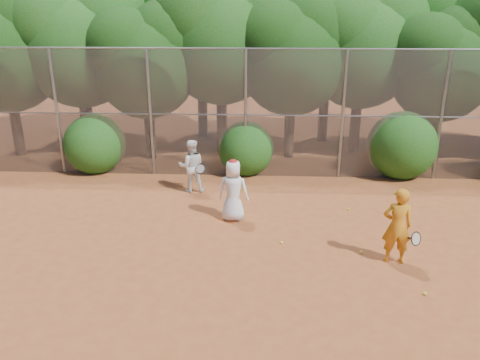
{
  "coord_description": "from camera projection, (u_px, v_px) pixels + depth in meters",
  "views": [
    {
      "loc": [
        -0.46,
        -8.38,
        5.02
      ],
      "look_at": [
        -1.0,
        2.5,
        1.1
      ],
      "focal_mm": 35.0,
      "sensor_mm": 36.0,
      "label": 1
    }
  ],
  "objects": [
    {
      "name": "ground",
      "position": [
        283.0,
        273.0,
        9.56
      ],
      "size": [
        80.0,
        80.0,
        0.0
      ],
      "primitive_type": "plane",
      "color": "brown",
      "rests_on": "ground"
    },
    {
      "name": "fence_back",
      "position": [
        274.0,
        114.0,
        14.5
      ],
      "size": [
        20.05,
        0.09,
        4.03
      ],
      "color": "gray",
      "rests_on": "ground"
    },
    {
      "name": "tree_0",
      "position": [
        5.0,
        45.0,
        16.22
      ],
      "size": [
        4.38,
        3.81,
        6.0
      ],
      "color": "black",
      "rests_on": "ground"
    },
    {
      "name": "tree_1",
      "position": [
        81.0,
        38.0,
        16.5
      ],
      "size": [
        4.64,
        4.03,
        6.35
      ],
      "color": "black",
      "rests_on": "ground"
    },
    {
      "name": "tree_2",
      "position": [
        147.0,
        57.0,
        15.91
      ],
      "size": [
        3.99,
        3.47,
        5.47
      ],
      "color": "black",
      "rests_on": "ground"
    },
    {
      "name": "tree_3",
      "position": [
        222.0,
        31.0,
        16.47
      ],
      "size": [
        4.89,
        4.26,
        6.7
      ],
      "color": "black",
      "rests_on": "ground"
    },
    {
      "name": "tree_4",
      "position": [
        294.0,
        51.0,
        16.0
      ],
      "size": [
        4.19,
        3.64,
        5.73
      ],
      "color": "black",
      "rests_on": "ground"
    },
    {
      "name": "tree_5",
      "position": [
        364.0,
        41.0,
        16.53
      ],
      "size": [
        4.51,
        3.92,
        6.17
      ],
      "color": "black",
      "rests_on": "ground"
    },
    {
      "name": "tree_6",
      "position": [
        443.0,
        61.0,
        15.67
      ],
      "size": [
        3.86,
        3.36,
        5.29
      ],
      "color": "black",
      "rests_on": "ground"
    },
    {
      "name": "tree_9",
      "position": [
        77.0,
        30.0,
        18.65
      ],
      "size": [
        4.83,
        4.2,
        6.62
      ],
      "color": "black",
      "rests_on": "ground"
    },
    {
      "name": "tree_10",
      "position": [
        202.0,
        23.0,
        18.5
      ],
      "size": [
        5.15,
        4.48,
        7.06
      ],
      "color": "black",
      "rests_on": "ground"
    },
    {
      "name": "tree_11",
      "position": [
        330.0,
        36.0,
        18.05
      ],
      "size": [
        4.64,
        4.03,
        6.35
      ],
      "color": "black",
      "rests_on": "ground"
    },
    {
      "name": "tree_12",
      "position": [
        444.0,
        26.0,
        18.28
      ],
      "size": [
        5.02,
        4.37,
        6.88
      ],
      "color": "black",
      "rests_on": "ground"
    },
    {
      "name": "bush_0",
      "position": [
        95.0,
        141.0,
        15.42
      ],
      "size": [
        2.0,
        2.0,
        2.0
      ],
      "primitive_type": "sphere",
      "color": "#184912",
      "rests_on": "ground"
    },
    {
      "name": "bush_1",
      "position": [
        246.0,
        146.0,
        15.22
      ],
      "size": [
        1.8,
        1.8,
        1.8
      ],
      "primitive_type": "sphere",
      "color": "#184912",
      "rests_on": "ground"
    },
    {
      "name": "bush_2",
      "position": [
        402.0,
        142.0,
        14.91
      ],
      "size": [
        2.2,
        2.2,
        2.2
      ],
      "primitive_type": "sphere",
      "color": "#184912",
      "rests_on": "ground"
    },
    {
      "name": "player_yellow",
      "position": [
        397.0,
        226.0,
        9.7
      ],
      "size": [
        0.82,
        0.54,
        1.67
      ],
      "rotation": [
        0.0,
        0.0,
        3.11
      ],
      "color": "orange",
      "rests_on": "ground"
    },
    {
      "name": "player_teen",
      "position": [
        233.0,
        190.0,
        11.74
      ],
      "size": [
        0.84,
        0.61,
        1.61
      ],
      "rotation": [
        0.0,
        0.0,
        2.99
      ],
      "color": "white",
      "rests_on": "ground"
    },
    {
      "name": "player_white",
      "position": [
        191.0,
        166.0,
        13.65
      ],
      "size": [
        0.9,
        0.79,
        1.57
      ],
      "rotation": [
        0.0,
        0.0,
        3.31
      ],
      "color": "white",
      "rests_on": "ground"
    },
    {
      "name": "ball_0",
      "position": [
        361.0,
        252.0,
        10.3
      ],
      "size": [
        0.07,
        0.07,
        0.07
      ],
      "primitive_type": "sphere",
      "color": "yellow",
      "rests_on": "ground"
    },
    {
      "name": "ball_1",
      "position": [
        349.0,
        209.0,
        12.55
      ],
      "size": [
        0.07,
        0.07,
        0.07
      ],
      "primitive_type": "sphere",
      "color": "yellow",
      "rests_on": "ground"
    },
    {
      "name": "ball_2",
      "position": [
        425.0,
        294.0,
        8.79
      ],
      "size": [
        0.07,
        0.07,
        0.07
      ],
      "primitive_type": "sphere",
      "color": "yellow",
      "rests_on": "ground"
    },
    {
      "name": "ball_3",
      "position": [
        407.0,
        235.0,
        11.08
      ],
      "size": [
        0.07,
        0.07,
        0.07
      ],
      "primitive_type": "sphere",
      "color": "yellow",
      "rests_on": "ground"
    },
    {
      "name": "ball_4",
      "position": [
        282.0,
        243.0,
        10.73
      ],
      "size": [
        0.07,
        0.07,
        0.07
      ],
      "primitive_type": "sphere",
      "color": "yellow",
      "rests_on": "ground"
    },
    {
      "name": "ball_5",
      "position": [
        406.0,
        199.0,
        13.22
      ],
      "size": [
        0.07,
        0.07,
        0.07
      ],
      "primitive_type": "sphere",
      "color": "yellow",
      "rests_on": "ground"
    }
  ]
}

